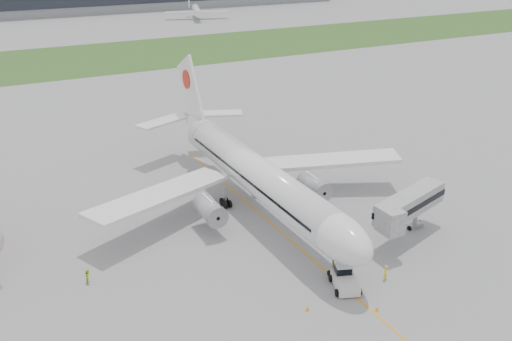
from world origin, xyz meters
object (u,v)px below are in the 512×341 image
pushback_tug (345,279)px  airliner (252,171)px  ground_crew_near (385,272)px  jet_bridge (407,206)px

pushback_tug → airliner: bearing=110.7°
airliner → ground_crew_near: size_ratio=29.82×
pushback_tug → ground_crew_near: size_ratio=2.63×
airliner → ground_crew_near: 24.06m
ground_crew_near → jet_bridge: bearing=-161.9°
pushback_tug → ground_crew_near: (4.90, -0.97, -0.08)m
airliner → pushback_tug: (0.06, -22.09, -4.67)m
airliner → ground_crew_near: airliner is taller
airliner → ground_crew_near: (4.96, -23.06, -4.76)m
airliner → jet_bridge: (13.18, -16.75, -1.09)m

